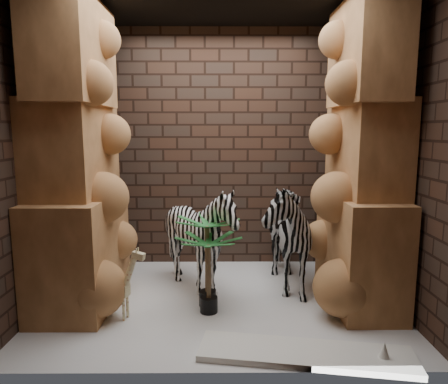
{
  "coord_description": "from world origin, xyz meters",
  "views": [
    {
      "loc": [
        0.02,
        -3.94,
        1.74
      ],
      "look_at": [
        0.05,
        0.15,
        1.11
      ],
      "focal_mm": 32.39,
      "sensor_mm": 36.0,
      "label": 1
    }
  ],
  "objects_px": {
    "zebra_left": "(200,243)",
    "palm_back": "(209,274)",
    "palm_front": "(207,262)",
    "surfboard": "(305,354)",
    "giraffe_toy": "(116,281)",
    "zebra_right": "(279,223)"
  },
  "relations": [
    {
      "from": "zebra_left",
      "to": "palm_back",
      "type": "bearing_deg",
      "value": -70.96
    },
    {
      "from": "zebra_left",
      "to": "palm_front",
      "type": "distance_m",
      "value": 0.4
    },
    {
      "from": "zebra_left",
      "to": "palm_front",
      "type": "bearing_deg",
      "value": -69.31
    },
    {
      "from": "palm_back",
      "to": "surfboard",
      "type": "bearing_deg",
      "value": -45.48
    },
    {
      "from": "palm_front",
      "to": "giraffe_toy",
      "type": "bearing_deg",
      "value": -162.58
    },
    {
      "from": "zebra_left",
      "to": "palm_back",
      "type": "height_order",
      "value": "zebra_left"
    },
    {
      "from": "palm_back",
      "to": "surfboard",
      "type": "relative_size",
      "value": 0.46
    },
    {
      "from": "palm_back",
      "to": "giraffe_toy",
      "type": "bearing_deg",
      "value": -172.38
    },
    {
      "from": "zebra_left",
      "to": "palm_front",
      "type": "relative_size",
      "value": 1.29
    },
    {
      "from": "zebra_left",
      "to": "palm_back",
      "type": "relative_size",
      "value": 1.53
    },
    {
      "from": "zebra_right",
      "to": "zebra_left",
      "type": "bearing_deg",
      "value": -176.26
    },
    {
      "from": "zebra_left",
      "to": "surfboard",
      "type": "xyz_separation_m",
      "value": [
        0.88,
        -1.32,
        -0.51
      ]
    },
    {
      "from": "palm_back",
      "to": "palm_front",
      "type": "bearing_deg",
      "value": 97.13
    },
    {
      "from": "zebra_right",
      "to": "palm_back",
      "type": "relative_size",
      "value": 1.87
    },
    {
      "from": "zebra_right",
      "to": "palm_back",
      "type": "height_order",
      "value": "zebra_right"
    },
    {
      "from": "palm_front",
      "to": "palm_back",
      "type": "height_order",
      "value": "palm_front"
    },
    {
      "from": "zebra_right",
      "to": "zebra_left",
      "type": "relative_size",
      "value": 1.22
    },
    {
      "from": "zebra_left",
      "to": "surfboard",
      "type": "height_order",
      "value": "zebra_left"
    },
    {
      "from": "giraffe_toy",
      "to": "surfboard",
      "type": "height_order",
      "value": "giraffe_toy"
    },
    {
      "from": "zebra_right",
      "to": "surfboard",
      "type": "bearing_deg",
      "value": -94.98
    },
    {
      "from": "palm_front",
      "to": "zebra_left",
      "type": "bearing_deg",
      "value": 103.1
    },
    {
      "from": "giraffe_toy",
      "to": "surfboard",
      "type": "bearing_deg",
      "value": -6.21
    }
  ]
}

